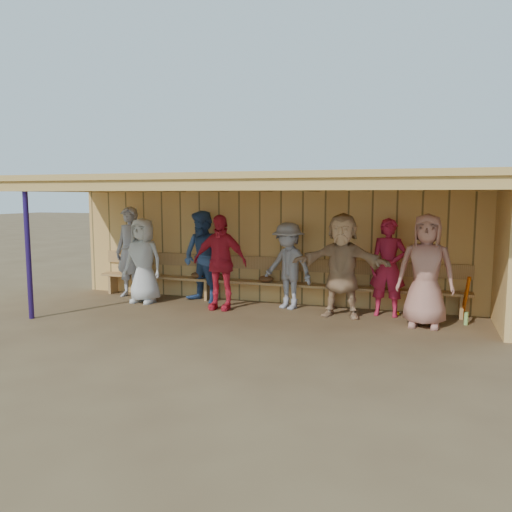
{
  "coord_description": "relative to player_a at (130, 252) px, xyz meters",
  "views": [
    {
      "loc": [
        2.9,
        -8.31,
        2.15
      ],
      "look_at": [
        0.0,
        0.35,
        1.05
      ],
      "focal_mm": 35.0,
      "sensor_mm": 36.0,
      "label": 1
    }
  ],
  "objects": [
    {
      "name": "player_e",
      "position": [
        3.47,
        0.0,
        -0.14
      ],
      "size": [
        1.22,
        0.98,
        1.65
      ],
      "primitive_type": "imported",
      "rotation": [
        0.0,
        0.0,
        -0.39
      ],
      "color": "gray",
      "rests_on": "ground"
    },
    {
      "name": "player_a",
      "position": [
        0.0,
        0.0,
        0.0
      ],
      "size": [
        0.76,
        0.55,
        1.93
      ],
      "primitive_type": "imported",
      "rotation": [
        0.0,
        0.0,
        -0.13
      ],
      "color": "#9A98A0",
      "rests_on": "ground"
    },
    {
      "name": "player_d",
      "position": [
        2.25,
        -0.45,
        -0.06
      ],
      "size": [
        1.06,
        0.46,
        1.81
      ],
      "primitive_type": "imported",
      "rotation": [
        0.0,
        0.0,
        0.01
      ],
      "color": "red",
      "rests_on": "ground"
    },
    {
      "name": "dugout_equipment",
      "position": [
        2.89,
        0.18,
        -0.47
      ],
      "size": [
        5.36,
        0.62,
        0.8
      ],
      "color": "orange",
      "rests_on": "ground"
    },
    {
      "name": "player_c",
      "position": [
        1.7,
        0.0,
        -0.04
      ],
      "size": [
        1.1,
        0.98,
        1.86
      ],
      "primitive_type": "imported",
      "rotation": [
        0.0,
        0.0,
        -0.37
      ],
      "color": "#355792",
      "rests_on": "ground"
    },
    {
      "name": "player_g",
      "position": [
        5.32,
        0.0,
        -0.08
      ],
      "size": [
        0.66,
        0.45,
        1.76
      ],
      "primitive_type": "imported",
      "rotation": [
        0.0,
        0.0,
        -0.04
      ],
      "color": "#AB1B39",
      "rests_on": "ground"
    },
    {
      "name": "dugout_structure",
      "position": [
        3.36,
        -0.12,
        0.73
      ],
      "size": [
        8.8,
        3.2,
        2.5
      ],
      "color": "#E4B161",
      "rests_on": "ground"
    },
    {
      "name": "bench",
      "position": [
        2.98,
        0.31,
        -0.44
      ],
      "size": [
        7.6,
        0.34,
        0.93
      ],
      "color": "tan",
      "rests_on": "ground"
    },
    {
      "name": "player_f",
      "position": [
        4.54,
        -0.34,
        -0.03
      ],
      "size": [
        1.73,
        0.55,
        1.86
      ],
      "primitive_type": "imported",
      "rotation": [
        0.0,
        0.0,
        -0.0
      ],
      "color": "tan",
      "rests_on": "ground"
    },
    {
      "name": "player_b",
      "position": [
        0.55,
        -0.39,
        -0.11
      ],
      "size": [
        0.85,
        0.57,
        1.71
      ],
      "primitive_type": "imported",
      "rotation": [
        0.0,
        0.0,
        -0.03
      ],
      "color": "silver",
      "rests_on": "ground"
    },
    {
      "name": "player_h",
      "position": [
        5.95,
        -0.57,
        -0.03
      ],
      "size": [
        0.95,
        0.65,
        1.87
      ],
      "primitive_type": "imported",
      "rotation": [
        0.0,
        0.0,
        -0.06
      ],
      "color": "#B47665",
      "rests_on": "ground"
    },
    {
      "name": "ground",
      "position": [
        2.98,
        -0.81,
        -0.96
      ],
      "size": [
        90.0,
        90.0,
        0.0
      ],
      "primitive_type": "plane",
      "color": "brown",
      "rests_on": "ground"
    }
  ]
}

